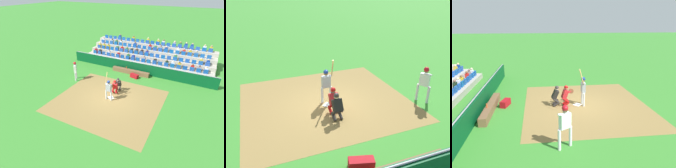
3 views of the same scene
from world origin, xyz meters
The scene contains 9 objects.
ground_plane centered at (0.00, 0.00, 0.00)m, with size 160.00×160.00×0.00m, color #36812C.
infield_dirt_patch centered at (0.00, 0.50, 0.00)m, with size 8.25×7.43×0.01m, color olive.
home_plate_marker centered at (0.00, 0.00, 0.02)m, with size 0.44×0.44×0.02m, color white.
batter_at_plate centered at (0.03, 0.33, 1.10)m, with size 0.60×0.45×2.32m.
catcher_crouching centered at (0.03, -0.73, 0.73)m, with size 0.49×0.74×1.31m.
home_plate_umpire centered at (-0.02, -1.34, 0.70)m, with size 0.49×0.49×1.29m.
water_bottle_on_bench centered at (0.94, -5.20, 0.56)m, with size 0.07×0.07×0.23m, color #D34E26.
equipment_duffel_bag centered at (-0.31, -4.40, 0.20)m, with size 0.85×0.36×0.40m, color #A11018.
on_deck_batter centered at (4.63, -1.31, 1.16)m, with size 0.46×0.66×1.87m.
Camera 2 is at (-3.03, -9.48, 5.69)m, focal length 36.53 mm.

